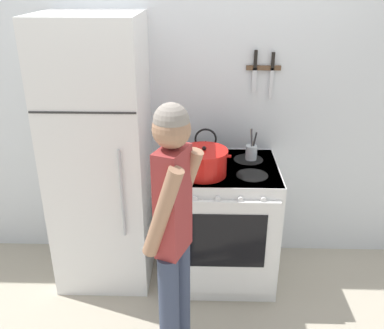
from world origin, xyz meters
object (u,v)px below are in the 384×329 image
(utensil_jar, at_px, (251,151))
(person, at_px, (173,229))
(stove_range, at_px, (225,223))
(tea_kettle, at_px, (206,151))
(dutch_oven_pot, at_px, (204,162))
(refrigerator, at_px, (100,157))

(utensil_jar, relative_size, person, 0.15)
(stove_range, xyz_separation_m, tea_kettle, (-0.15, 0.16, 0.50))
(stove_range, relative_size, person, 0.57)
(stove_range, relative_size, dutch_oven_pot, 2.54)
(utensil_jar, bearing_deg, dutch_oven_pot, -141.51)
(stove_range, relative_size, tea_kettle, 3.48)
(stove_range, bearing_deg, utensil_jar, 42.65)
(dutch_oven_pot, relative_size, utensil_jar, 1.50)
(stove_range, bearing_deg, tea_kettle, 133.01)
(utensil_jar, bearing_deg, tea_kettle, -178.81)
(dutch_oven_pot, xyz_separation_m, utensil_jar, (0.34, 0.27, -0.03))
(utensil_jar, bearing_deg, refrigerator, -173.38)
(utensil_jar, bearing_deg, person, -117.52)
(utensil_jar, xyz_separation_m, person, (-0.49, -0.94, -0.06))
(dutch_oven_pot, bearing_deg, tea_kettle, 87.21)
(refrigerator, relative_size, stove_range, 2.12)
(stove_range, relative_size, utensil_jar, 3.80)
(tea_kettle, xyz_separation_m, utensil_jar, (0.32, 0.01, -0.00))
(utensil_jar, distance_m, person, 1.07)
(person, bearing_deg, tea_kettle, 11.14)
(stove_range, height_order, utensil_jar, utensil_jar)
(stove_range, bearing_deg, refrigerator, 177.28)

